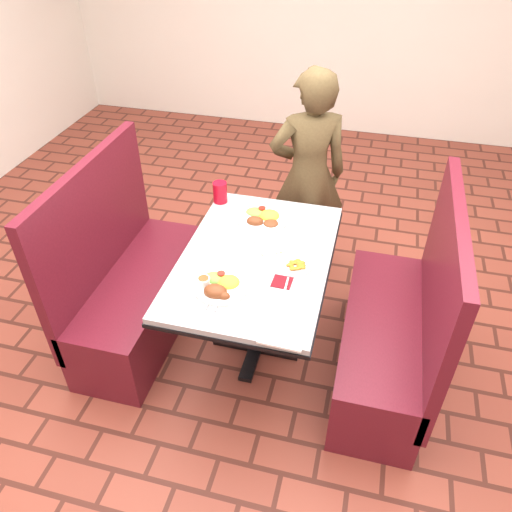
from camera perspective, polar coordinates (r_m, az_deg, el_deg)
name	(u,v)px	position (r m, az deg, el deg)	size (l,w,h in m)	color
room	(256,30)	(2.21, 0.00, 24.45)	(7.00, 7.04, 2.82)	brown
dining_table	(256,269)	(2.79, 0.00, -1.55)	(0.81, 1.21, 0.75)	#AEB1B3
booth_bench_left	(134,289)	(3.25, -13.81, -3.68)	(0.47, 1.20, 1.17)	maroon
booth_bench_right	(392,336)	(2.97, 15.27, -8.79)	(0.47, 1.20, 1.17)	maroon
diner_person	(308,176)	(3.50, 5.94, 9.09)	(0.55, 0.36, 1.50)	brown
near_dinner_plate	(220,284)	(2.51, -4.19, -3.23)	(0.28, 0.28, 0.09)	white
far_dinner_plate	(263,216)	(3.00, 0.78, 4.54)	(0.30, 0.30, 0.08)	white
plantain_plate	(297,266)	(2.65, 4.70, -1.14)	(0.16, 0.16, 0.02)	white
maroon_napkin	(282,282)	(2.56, 3.00, -2.99)	(0.10, 0.10, 0.00)	#600E15
spoon_utensil	(286,286)	(2.54, 3.46, -3.43)	(0.01, 0.14, 0.00)	silver
red_tumbler	(220,192)	(3.17, -4.13, 7.29)	(0.09, 0.09, 0.13)	red
paper_napkin	(283,335)	(2.29, 3.05, -9.01)	(0.20, 0.15, 0.01)	white
knife_utensil	(216,298)	(2.46, -4.65, -4.83)	(0.01, 0.18, 0.00)	silver
fork_utensil	(209,297)	(2.47, -5.38, -4.74)	(0.01, 0.17, 0.00)	silver
lettuce_shreds	(266,251)	(2.77, 1.11, 0.63)	(0.28, 0.32, 0.00)	#7BAD45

